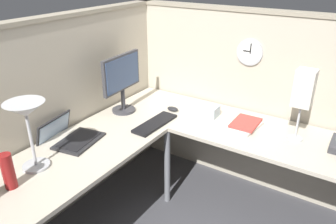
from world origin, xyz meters
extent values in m
plane|color=#47474C|center=(0.00, 0.00, 0.00)|extent=(6.80, 6.80, 0.00)
cube|color=#B7AD99|center=(-0.36, 0.87, 0.78)|extent=(2.57, 0.10, 1.55)
cube|color=gray|center=(-0.36, 0.87, 1.56)|extent=(2.57, 0.12, 0.03)
cube|color=#B7AD99|center=(0.87, -0.27, 0.78)|extent=(0.10, 2.37, 1.55)
cube|color=gray|center=(0.87, -0.27, 1.56)|extent=(0.12, 2.37, 0.03)
cube|color=beige|center=(-0.38, 0.47, 0.71)|extent=(2.35, 0.66, 0.03)
cube|color=beige|center=(0.47, -0.60, 0.71)|extent=(0.66, 1.49, 0.03)
cylinder|color=slate|center=(0.16, 0.16, 0.35)|extent=(0.05, 0.05, 0.70)
cylinder|color=#38383D|center=(0.20, 0.64, 0.74)|extent=(0.20, 0.20, 0.02)
cylinder|color=#38383D|center=(0.20, 0.64, 0.84)|extent=(0.04, 0.04, 0.20)
cube|color=#38383D|center=(0.20, 0.64, 1.08)|extent=(0.46, 0.06, 0.30)
cube|color=#384C72|center=(0.20, 0.62, 1.08)|extent=(0.42, 0.03, 0.26)
cube|color=#232326|center=(-0.39, 0.57, 0.74)|extent=(0.38, 0.29, 0.02)
cube|color=black|center=(-0.39, 0.57, 0.75)|extent=(0.32, 0.23, 0.00)
cube|color=#232326|center=(-0.42, 0.79, 0.77)|extent=(0.35, 0.13, 0.22)
cube|color=#99B2D1|center=(-0.42, 0.78, 0.77)|extent=(0.31, 0.11, 0.18)
cube|color=black|center=(0.14, 0.26, 0.74)|extent=(0.43, 0.15, 0.02)
ellipsoid|color=#232326|center=(0.44, 0.29, 0.75)|extent=(0.06, 0.10, 0.03)
cylinder|color=#B7BABF|center=(-0.75, 0.56, 0.74)|extent=(0.17, 0.17, 0.02)
cylinder|color=#B7BABF|center=(-0.75, 0.56, 0.93)|extent=(0.02, 0.02, 0.38)
cone|color=#B7BABF|center=(-0.75, 0.56, 1.13)|extent=(0.24, 0.24, 0.09)
cylinder|color=maroon|center=(-0.97, 0.50, 0.84)|extent=(0.07, 0.07, 0.22)
cube|color=silver|center=(0.48, -0.35, 0.74)|extent=(0.30, 0.24, 0.02)
cube|color=#BF3F38|center=(0.49, -0.36, 0.76)|extent=(0.26, 0.19, 0.02)
cylinder|color=#B7BABF|center=(0.51, -0.74, 0.74)|extent=(0.11, 0.11, 0.01)
cylinder|color=#B7BABF|center=(0.51, -0.74, 0.87)|extent=(0.02, 0.02, 0.27)
cube|color=silver|center=(0.51, -0.74, 1.13)|extent=(0.13, 0.13, 0.26)
cube|color=silver|center=(0.52, -0.04, 0.78)|extent=(0.12, 0.12, 0.09)
cylinder|color=#B7BABF|center=(0.82, -0.22, 1.24)|extent=(0.03, 0.22, 0.22)
cylinder|color=white|center=(0.80, -0.22, 1.24)|extent=(0.00, 0.19, 0.19)
cube|color=black|center=(0.80, -0.20, 1.25)|extent=(0.00, 0.06, 0.01)
cube|color=black|center=(0.80, -0.23, 1.28)|extent=(0.00, 0.01, 0.08)
camera|label=1|loc=(-1.76, -1.09, 1.92)|focal=35.00mm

